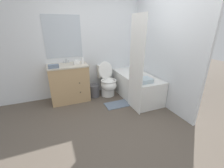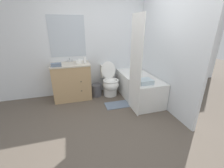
% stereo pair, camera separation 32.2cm
% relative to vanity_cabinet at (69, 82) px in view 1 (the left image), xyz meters
% --- Properties ---
extents(ground_plane, '(14.00, 14.00, 0.00)m').
position_rel_vanity_cabinet_xyz_m(ground_plane, '(0.73, -1.41, -0.45)').
color(ground_plane, brown).
extents(wall_back, '(8.00, 0.06, 2.50)m').
position_rel_vanity_cabinet_xyz_m(wall_back, '(0.72, 0.29, 0.80)').
color(wall_back, silver).
rests_on(wall_back, ground_plane).
extents(wall_right, '(0.05, 2.68, 2.50)m').
position_rel_vanity_cabinet_xyz_m(wall_right, '(1.92, -0.57, 0.80)').
color(wall_right, silver).
rests_on(wall_right, ground_plane).
extents(vanity_cabinet, '(0.88, 0.57, 0.87)m').
position_rel_vanity_cabinet_xyz_m(vanity_cabinet, '(0.00, 0.00, 0.00)').
color(vanity_cabinet, tan).
rests_on(vanity_cabinet, ground_plane).
extents(sink_faucet, '(0.14, 0.12, 0.12)m').
position_rel_vanity_cabinet_xyz_m(sink_faucet, '(-0.00, 0.20, 0.46)').
color(sink_faucet, silver).
rests_on(sink_faucet, vanity_cabinet).
extents(toilet, '(0.40, 0.64, 0.85)m').
position_rel_vanity_cabinet_xyz_m(toilet, '(0.93, -0.08, -0.12)').
color(toilet, white).
rests_on(toilet, ground_plane).
extents(bathtub, '(0.68, 1.45, 0.58)m').
position_rel_vanity_cabinet_xyz_m(bathtub, '(1.55, -0.46, -0.16)').
color(bathtub, white).
rests_on(bathtub, ground_plane).
extents(shower_curtain, '(0.02, 0.50, 1.90)m').
position_rel_vanity_cabinet_xyz_m(shower_curtain, '(1.20, -0.98, 0.51)').
color(shower_curtain, white).
rests_on(shower_curtain, ground_plane).
extents(wastebasket, '(0.26, 0.26, 0.30)m').
position_rel_vanity_cabinet_xyz_m(wastebasket, '(0.58, -0.04, -0.30)').
color(wastebasket, '#4C4C51').
rests_on(wastebasket, ground_plane).
extents(tissue_box, '(0.13, 0.11, 0.10)m').
position_rel_vanity_cabinet_xyz_m(tissue_box, '(0.21, -0.01, 0.47)').
color(tissue_box, white).
rests_on(tissue_box, vanity_cabinet).
extents(soap_dispenser, '(0.06, 0.06, 0.17)m').
position_rel_vanity_cabinet_xyz_m(soap_dispenser, '(0.35, -0.02, 0.50)').
color(soap_dispenser, white).
rests_on(soap_dispenser, vanity_cabinet).
extents(hand_towel_folded, '(0.21, 0.12, 0.07)m').
position_rel_vanity_cabinet_xyz_m(hand_towel_folded, '(-0.29, -0.17, 0.46)').
color(hand_towel_folded, slate).
rests_on(hand_towel_folded, vanity_cabinet).
extents(bath_towel_folded, '(0.28, 0.26, 0.09)m').
position_rel_vanity_cabinet_xyz_m(bath_towel_folded, '(1.45, -0.94, 0.17)').
color(bath_towel_folded, silver).
rests_on(bath_towel_folded, bathtub).
extents(bath_mat, '(0.54, 0.33, 0.02)m').
position_rel_vanity_cabinet_xyz_m(bath_mat, '(0.94, -0.67, -0.44)').
color(bath_mat, slate).
rests_on(bath_mat, ground_plane).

